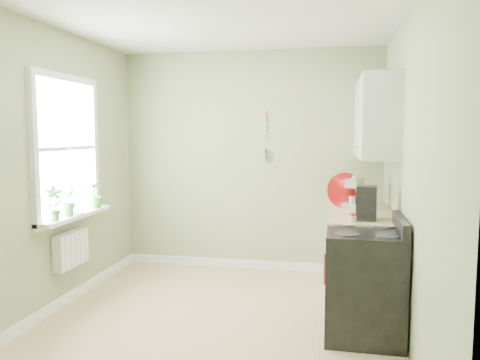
% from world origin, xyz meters
% --- Properties ---
extents(floor, '(3.20, 3.60, 0.02)m').
position_xyz_m(floor, '(0.00, 0.00, -0.01)').
color(floor, tan).
rests_on(floor, ground).
extents(ceiling, '(3.20, 3.60, 0.02)m').
position_xyz_m(ceiling, '(0.00, 0.00, 2.71)').
color(ceiling, white).
rests_on(ceiling, wall_back).
extents(wall_back, '(3.20, 0.02, 2.70)m').
position_xyz_m(wall_back, '(0.00, 1.81, 1.35)').
color(wall_back, '#8C9968').
rests_on(wall_back, floor).
extents(wall_left, '(0.02, 3.60, 2.70)m').
position_xyz_m(wall_left, '(-1.61, 0.00, 1.35)').
color(wall_left, '#8C9968').
rests_on(wall_left, floor).
extents(wall_right, '(0.02, 3.60, 2.70)m').
position_xyz_m(wall_right, '(1.61, 0.00, 1.35)').
color(wall_right, '#8C9968').
rests_on(wall_right, floor).
extents(base_cabinets, '(0.60, 1.60, 0.87)m').
position_xyz_m(base_cabinets, '(1.30, 1.00, 0.43)').
color(base_cabinets, silver).
rests_on(base_cabinets, floor).
extents(countertop, '(0.64, 1.60, 0.04)m').
position_xyz_m(countertop, '(1.29, 1.00, 0.89)').
color(countertop, tan).
rests_on(countertop, base_cabinets).
extents(upper_cabinets, '(0.35, 1.40, 0.80)m').
position_xyz_m(upper_cabinets, '(1.43, 1.10, 1.85)').
color(upper_cabinets, silver).
rests_on(upper_cabinets, wall_right).
extents(window, '(0.06, 1.14, 1.44)m').
position_xyz_m(window, '(-1.58, 0.30, 1.55)').
color(window, white).
rests_on(window, wall_left).
extents(window_sill, '(0.18, 1.14, 0.04)m').
position_xyz_m(window_sill, '(-1.51, 0.30, 0.88)').
color(window_sill, white).
rests_on(window_sill, wall_left).
extents(radiator, '(0.12, 0.50, 0.35)m').
position_xyz_m(radiator, '(-1.54, 0.25, 0.55)').
color(radiator, white).
rests_on(radiator, wall_left).
extents(wall_utensils, '(0.02, 0.14, 0.58)m').
position_xyz_m(wall_utensils, '(0.20, 1.78, 1.56)').
color(wall_utensils, tan).
rests_on(wall_utensils, wall_back).
extents(stove, '(0.66, 0.74, 1.02)m').
position_xyz_m(stove, '(1.28, 0.05, 0.45)').
color(stove, black).
rests_on(stove, floor).
extents(stand_mixer, '(0.26, 0.33, 0.36)m').
position_xyz_m(stand_mixer, '(1.23, 1.06, 1.06)').
color(stand_mixer, '#B2B2B7').
rests_on(stand_mixer, countertop).
extents(kettle, '(0.21, 0.12, 0.21)m').
position_xyz_m(kettle, '(1.12, 1.44, 1.02)').
color(kettle, silver).
rests_on(kettle, countertop).
extents(coffee_maker, '(0.20, 0.22, 0.31)m').
position_xyz_m(coffee_maker, '(1.31, 0.46, 1.06)').
color(coffee_maker, black).
rests_on(coffee_maker, countertop).
extents(red_tray, '(0.38, 0.19, 0.38)m').
position_xyz_m(red_tray, '(1.13, 1.08, 1.10)').
color(red_tray, '#AD0E0C').
rests_on(red_tray, countertop).
extents(jar, '(0.07, 0.07, 0.08)m').
position_xyz_m(jar, '(1.18, 0.30, 0.95)').
color(jar, beige).
rests_on(jar, countertop).
extents(plant_a, '(0.21, 0.21, 0.33)m').
position_xyz_m(plant_a, '(-1.50, -0.07, 1.06)').
color(plant_a, '#2D7624').
rests_on(plant_a, window_sill).
extents(plant_b, '(0.19, 0.20, 0.29)m').
position_xyz_m(plant_b, '(-1.50, 0.17, 1.05)').
color(plant_b, '#2D7624').
rests_on(plant_b, window_sill).
extents(plant_c, '(0.19, 0.19, 0.28)m').
position_xyz_m(plant_c, '(-1.50, 0.69, 1.04)').
color(plant_c, '#2D7624').
rests_on(plant_c, window_sill).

